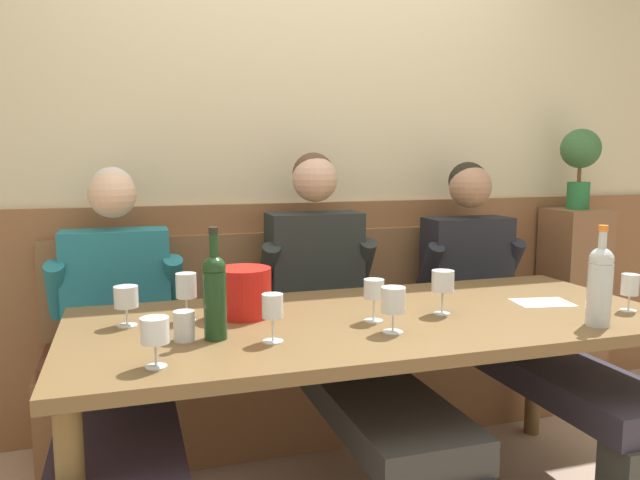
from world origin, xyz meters
TOP-DOWN VIEW (x-y plane):
  - room_wall_back at (0.00, 1.09)m, footprint 6.80×0.08m
  - wood_wainscot_panel at (0.00, 1.04)m, footprint 6.80×0.03m
  - wall_bench at (0.00, 0.83)m, footprint 2.39×0.42m
  - dining_table at (0.00, 0.09)m, footprint 2.09×0.91m
  - person_center_left_seat at (-0.87, 0.39)m, footprint 0.53×1.35m
  - person_center_right_seat at (-0.00, 0.42)m, footprint 0.53×1.36m
  - person_right_seat at (0.80, 0.41)m, footprint 0.53×1.36m
  - ice_bucket at (-0.44, 0.23)m, footprint 0.19×0.19m
  - wine_bottle_amber_mid at (-0.57, -0.01)m, footprint 0.07×0.07m
  - wine_bottle_green_tall at (0.66, -0.24)m, footprint 0.08×0.08m
  - wine_glass_by_bottle at (-0.63, 0.22)m, footprint 0.07×0.07m
  - wine_glass_mid_left at (-0.41, -0.10)m, footprint 0.06×0.06m
  - wine_glass_center_rear at (0.90, -0.12)m, footprint 0.06×0.06m
  - wine_glass_near_bucket at (0.24, 0.05)m, footprint 0.08×0.08m
  - wine_glass_center_front at (-0.03, 0.03)m, footprint 0.07×0.07m
  - wine_glass_right_end at (-0.83, 0.22)m, footprint 0.08×0.08m
  - wine_glass_mid_right at (-0.76, -0.22)m, footprint 0.08×0.08m
  - wine_glass_left_end at (-0.02, -0.11)m, footprint 0.08×0.08m
  - water_tumbler_right at (-0.66, -0.00)m, footprint 0.06×0.06m
  - tasting_sheet_left_guest at (0.69, 0.08)m, footprint 0.23×0.18m
  - corner_pedestal at (1.50, 0.86)m, footprint 0.28×0.28m
  - potted_plant at (1.50, 0.86)m, footprint 0.21×0.21m

SIDE VIEW (x-z plane):
  - wall_bench at x=0.00m, z-range -0.19..0.75m
  - corner_pedestal at x=1.50m, z-range 0.00..1.02m
  - wood_wainscot_panel at x=0.00m, z-range 0.00..1.08m
  - person_center_left_seat at x=-0.87m, z-range -0.04..1.22m
  - person_right_seat at x=0.80m, z-range -0.03..1.24m
  - person_center_right_seat at x=0.00m, z-range -0.03..1.28m
  - dining_table at x=0.00m, z-range 0.30..1.04m
  - tasting_sheet_left_guest at x=0.69m, z-range 0.74..0.75m
  - water_tumbler_right at x=-0.66m, z-range 0.74..0.84m
  - ice_bucket at x=-0.44m, z-range 0.74..0.92m
  - wine_glass_right_end at x=-0.83m, z-range 0.77..0.90m
  - wine_glass_center_rear at x=0.90m, z-range 0.77..0.91m
  - wine_glass_mid_right at x=-0.76m, z-range 0.77..0.91m
  - wine_glass_left_end at x=-0.02m, z-range 0.77..0.92m
  - wine_glass_center_front at x=-0.03m, z-range 0.78..0.92m
  - wine_glass_mid_left at x=-0.41m, z-range 0.78..0.92m
  - wine_glass_near_bucket at x=0.24m, z-range 0.78..0.93m
  - wine_glass_by_bottle at x=-0.63m, z-range 0.78..0.94m
  - wine_bottle_green_tall at x=0.66m, z-range 0.72..1.05m
  - wine_bottle_amber_mid at x=-0.57m, z-range 0.72..1.06m
  - potted_plant at x=1.50m, z-range 1.08..1.51m
  - room_wall_back at x=0.00m, z-range 0.00..2.80m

